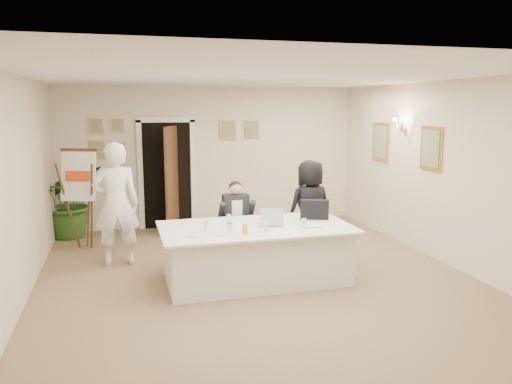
{
  "coord_description": "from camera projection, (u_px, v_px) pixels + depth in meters",
  "views": [
    {
      "loc": [
        -1.8,
        -6.48,
        2.41
      ],
      "look_at": [
        0.15,
        0.6,
        1.14
      ],
      "focal_mm": 35.0,
      "sensor_mm": 36.0,
      "label": 1
    }
  ],
  "objects": [
    {
      "name": "conference_table",
      "position": [
        256.0,
        253.0,
        6.95
      ],
      "size": [
        2.63,
        1.4,
        0.78
      ],
      "color": "white",
      "rests_on": "floor"
    },
    {
      "name": "oj_glass",
      "position": [
        245.0,
        229.0,
        6.44
      ],
      "size": [
        0.07,
        0.07,
        0.13
      ],
      "primitive_type": "cylinder",
      "rotation": [
        0.0,
        0.0,
        0.04
      ],
      "color": "#F9AB15",
      "rests_on": "conference_table"
    },
    {
      "name": "floor",
      "position": [
        257.0,
        279.0,
        7.04
      ],
      "size": [
        7.0,
        7.0,
        0.0
      ],
      "primitive_type": "plane",
      "color": "brown",
      "rests_on": "ground"
    },
    {
      "name": "plate_mid",
      "position": [
        222.0,
        234.0,
        6.42
      ],
      "size": [
        0.27,
        0.27,
        0.01
      ],
      "primitive_type": "cylinder",
      "rotation": [
        0.0,
        0.0,
        0.29
      ],
      "color": "white",
      "rests_on": "conference_table"
    },
    {
      "name": "steel_jug",
      "position": [
        230.0,
        227.0,
        6.6
      ],
      "size": [
        0.11,
        0.11,
        0.11
      ],
      "primitive_type": "cylinder",
      "rotation": [
        0.0,
        0.0,
        0.27
      ],
      "color": "silver",
      "rests_on": "conference_table"
    },
    {
      "name": "pictures_back_wall",
      "position": [
        171.0,
        135.0,
        9.81
      ],
      "size": [
        3.4,
        0.06,
        0.8
      ],
      "primitive_type": null,
      "color": "gold",
      "rests_on": "wall_back"
    },
    {
      "name": "seated_man",
      "position": [
        236.0,
        221.0,
        7.81
      ],
      "size": [
        0.61,
        0.65,
        1.28
      ],
      "primitive_type": null,
      "rotation": [
        0.0,
        0.0,
        -0.12
      ],
      "color": "black",
      "rests_on": "floor"
    },
    {
      "name": "glass_c",
      "position": [
        304.0,
        223.0,
        6.74
      ],
      "size": [
        0.07,
        0.07,
        0.14
      ],
      "primitive_type": "cylinder",
      "rotation": [
        0.0,
        0.0,
        -0.3
      ],
      "color": "silver",
      "rests_on": "conference_table"
    },
    {
      "name": "paper_stack",
      "position": [
        310.0,
        226.0,
        6.85
      ],
      "size": [
        0.29,
        0.2,
        0.03
      ],
      "primitive_type": "cube",
      "rotation": [
        0.0,
        0.0,
        -0.03
      ],
      "color": "white",
      "rests_on": "conference_table"
    },
    {
      "name": "ceiling",
      "position": [
        257.0,
        76.0,
        6.56
      ],
      "size": [
        6.0,
        7.0,
        0.02
      ],
      "primitive_type": "cube",
      "color": "white",
      "rests_on": "wall_back"
    },
    {
      "name": "wall_back",
      "position": [
        211.0,
        157.0,
        10.13
      ],
      "size": [
        6.0,
        0.1,
        2.8
      ],
      "primitive_type": "cube",
      "color": "beige",
      "rests_on": "floor"
    },
    {
      "name": "plate_near",
      "position": [
        257.0,
        234.0,
        6.44
      ],
      "size": [
        0.24,
        0.24,
        0.01
      ],
      "primitive_type": "cylinder",
      "rotation": [
        0.0,
        0.0,
        0.11
      ],
      "color": "white",
      "rests_on": "conference_table"
    },
    {
      "name": "potted_palm",
      "position": [
        70.0,
        201.0,
        9.25
      ],
      "size": [
        1.48,
        1.37,
        1.35
      ],
      "primitive_type": "imported",
      "rotation": [
        0.0,
        0.0,
        0.31
      ],
      "color": "#28541C",
      "rests_on": "floor"
    },
    {
      "name": "standing_man",
      "position": [
        116.0,
        204.0,
        7.55
      ],
      "size": [
        0.7,
        0.46,
        1.89
      ],
      "primitive_type": "imported",
      "rotation": [
        0.0,
        0.0,
        3.16
      ],
      "color": "white",
      "rests_on": "floor"
    },
    {
      "name": "wall_right",
      "position": [
        447.0,
        173.0,
        7.59
      ],
      "size": [
        0.1,
        7.0,
        2.8
      ],
      "primitive_type": "cube",
      "color": "beige",
      "rests_on": "floor"
    },
    {
      "name": "standing_woman",
      "position": [
        310.0,
        208.0,
        8.06
      ],
      "size": [
        0.83,
        0.6,
        1.57
      ],
      "primitive_type": "imported",
      "rotation": [
        0.0,
        0.0,
        3.28
      ],
      "color": "black",
      "rests_on": "floor"
    },
    {
      "name": "wall_left",
      "position": [
        18.0,
        191.0,
        6.02
      ],
      "size": [
        0.1,
        7.0,
        2.8
      ],
      "primitive_type": "cube",
      "color": "beige",
      "rests_on": "floor"
    },
    {
      "name": "wall_sconce",
      "position": [
        401.0,
        124.0,
        8.58
      ],
      "size": [
        0.2,
        0.3,
        0.24
      ],
      "primitive_type": null,
      "color": "gold",
      "rests_on": "wall_right"
    },
    {
      "name": "glass_b",
      "position": [
        266.0,
        227.0,
        6.56
      ],
      "size": [
        0.06,
        0.06,
        0.14
      ],
      "primitive_type": "cylinder",
      "rotation": [
        0.0,
        0.0,
        -0.05
      ],
      "color": "silver",
      "rests_on": "conference_table"
    },
    {
      "name": "laptop_bag",
      "position": [
        314.0,
        210.0,
        7.29
      ],
      "size": [
        0.43,
        0.24,
        0.29
      ],
      "primitive_type": "cube",
      "rotation": [
        0.0,
        0.0,
        -0.33
      ],
      "color": "black",
      "rests_on": "conference_table"
    },
    {
      "name": "pictures_right_wall",
      "position": [
        403.0,
        145.0,
        8.66
      ],
      "size": [
        0.06,
        2.2,
        0.8
      ],
      "primitive_type": null,
      "color": "gold",
      "rests_on": "wall_right"
    },
    {
      "name": "laptop",
      "position": [
        269.0,
        215.0,
        6.94
      ],
      "size": [
        0.38,
        0.4,
        0.28
      ],
      "primitive_type": null,
      "rotation": [
        0.0,
        0.0,
        -0.2
      ],
      "color": "#B7BABC",
      "rests_on": "conference_table"
    },
    {
      "name": "wall_front",
      "position": [
        391.0,
        253.0,
        3.48
      ],
      "size": [
        6.0,
        0.1,
        2.8
      ],
      "primitive_type": "cube",
      "color": "beige",
      "rests_on": "floor"
    },
    {
      "name": "flip_chart",
      "position": [
        83.0,
        204.0,
        8.41
      ],
      "size": [
        0.61,
        0.47,
        1.69
      ],
      "color": "#3B2613",
      "rests_on": "floor"
    },
    {
      "name": "glass_a",
      "position": [
        206.0,
        226.0,
        6.62
      ],
      "size": [
        0.08,
        0.08,
        0.14
      ],
      "primitive_type": "cylinder",
      "rotation": [
        0.0,
        0.0,
        -0.29
      ],
      "color": "silver",
      "rests_on": "conference_table"
    },
    {
      "name": "plate_left",
      "position": [
        196.0,
        235.0,
        6.37
      ],
      "size": [
        0.24,
        0.24,
        0.01
      ],
      "primitive_type": "cylinder",
      "rotation": [
        0.0,
        0.0,
        -0.03
      ],
      "color": "white",
      "rests_on": "conference_table"
    },
    {
      "name": "glass_d",
      "position": [
        229.0,
        219.0,
        6.99
      ],
      "size": [
        0.07,
        0.07,
        0.14
      ],
      "primitive_type": "cylinder",
      "rotation": [
        0.0,
        0.0,
        -0.07
      ],
      "color": "silver",
      "rests_on": "conference_table"
    },
    {
      "name": "doorway",
      "position": [
        169.0,
        177.0,
        9.79
      ],
      "size": [
        1.14,
        0.86,
        2.2
      ],
      "color": "black",
      "rests_on": "floor"
    }
  ]
}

